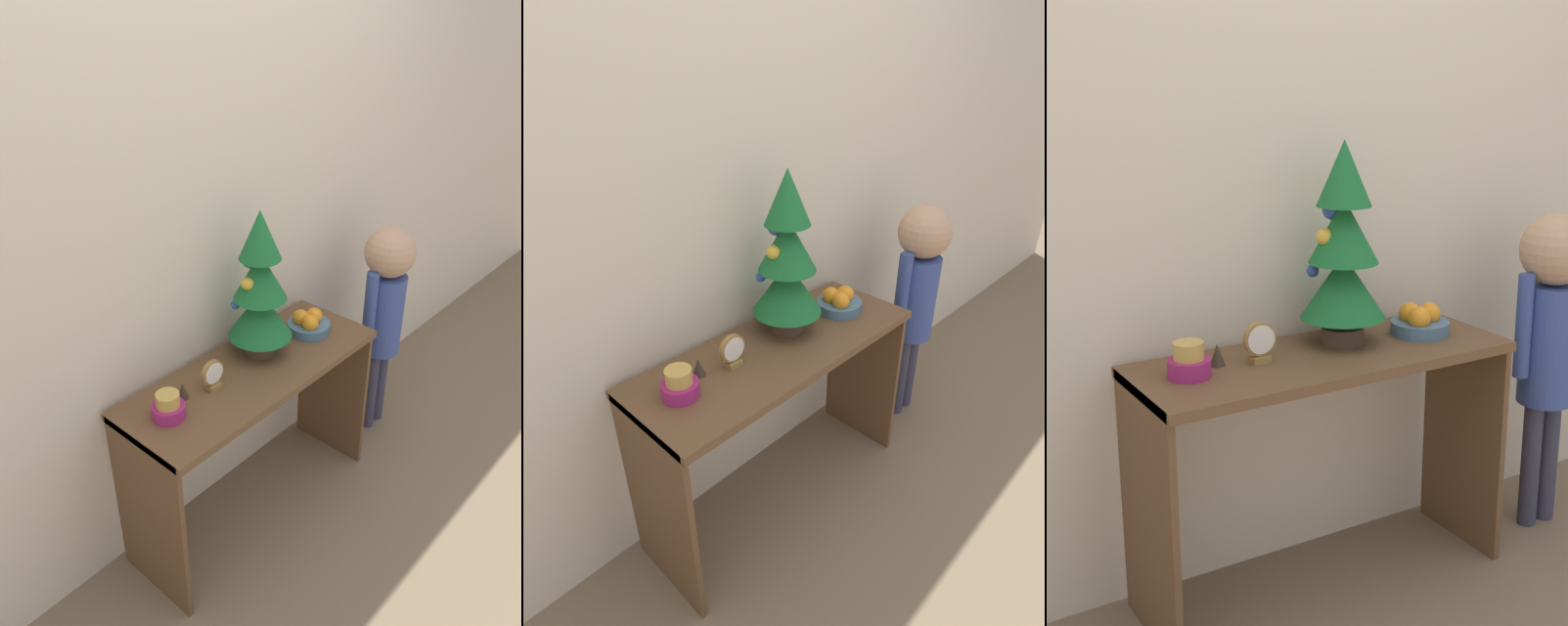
{
  "view_description": "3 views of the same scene",
  "coord_description": "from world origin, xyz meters",
  "views": [
    {
      "loc": [
        -1.38,
        -1.09,
        2.04
      ],
      "look_at": [
        0.07,
        0.22,
        0.92
      ],
      "focal_mm": 35.0,
      "sensor_mm": 36.0,
      "label": 1
    },
    {
      "loc": [
        -1.01,
        -0.81,
        1.64
      ],
      "look_at": [
        0.0,
        0.17,
        0.86
      ],
      "focal_mm": 28.0,
      "sensor_mm": 36.0,
      "label": 2
    },
    {
      "loc": [
        -1.23,
        -1.76,
        1.49
      ],
      "look_at": [
        -0.05,
        0.2,
        0.85
      ],
      "focal_mm": 50.0,
      "sensor_mm": 36.0,
      "label": 3
    }
  ],
  "objects": [
    {
      "name": "back_wall",
      "position": [
        0.0,
        0.45,
        1.25
      ],
      "size": [
        7.0,
        0.05,
        2.5
      ],
      "primitive_type": "cube",
      "color": "beige",
      "rests_on": "ground_plane"
    },
    {
      "name": "console_table",
      "position": [
        0.0,
        0.2,
        0.55
      ],
      "size": [
        1.09,
        0.4,
        0.72
      ],
      "color": "brown",
      "rests_on": "ground_plane"
    },
    {
      "name": "mini_tree",
      "position": [
        0.1,
        0.26,
        1.0
      ],
      "size": [
        0.25,
        0.25,
        0.58
      ],
      "color": "#4C3828",
      "rests_on": "console_table"
    },
    {
      "name": "fruit_bowl",
      "position": [
        0.35,
        0.21,
        0.76
      ],
      "size": [
        0.18,
        0.18,
        0.09
      ],
      "color": "#476B84",
      "rests_on": "console_table"
    },
    {
      "name": "desk_clock",
      "position": [
        -0.19,
        0.22,
        0.78
      ],
      "size": [
        0.09,
        0.04,
        0.11
      ],
      "color": "olive",
      "rests_on": "console_table"
    },
    {
      "name": "ground_plane",
      "position": [
        0.0,
        0.0,
        0.0
      ],
      "size": [
        12.0,
        12.0,
        0.0
      ],
      "primitive_type": "plane",
      "color": "#7A664C"
    },
    {
      "name": "singing_bowl",
      "position": [
        -0.4,
        0.22,
        0.76
      ],
      "size": [
        0.11,
        0.11,
        0.09
      ],
      "color": "#9E2366",
      "rests_on": "console_table"
    },
    {
      "name": "child_figure",
      "position": [
        0.83,
        0.14,
        0.71
      ],
      "size": [
        0.29,
        0.23,
        1.06
      ],
      "color": "#38384C",
      "rests_on": "ground_plane"
    },
    {
      "name": "figurine",
      "position": [
        -0.3,
        0.26,
        0.75
      ],
      "size": [
        0.04,
        0.04,
        0.06
      ],
      "color": "#382D23",
      "rests_on": "console_table"
    }
  ]
}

